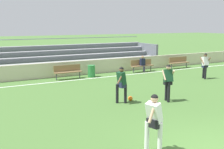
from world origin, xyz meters
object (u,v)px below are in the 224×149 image
at_px(bench_near_bin, 179,61).
at_px(bench_centre_sideline, 142,64).
at_px(soccer_ball, 130,98).
at_px(spectator_seated, 143,63).
at_px(bench_far_left, 68,71).
at_px(player_dark_deep_cover, 168,80).
at_px(player_dark_overlapping, 121,82).
at_px(trash_bin, 91,71).
at_px(bleacher_stand, 59,57).
at_px(player_white_pressing_high, 205,64).
at_px(player_white_trailing_run, 154,118).

height_order(bench_near_bin, bench_centre_sideline, same).
bearing_deg(soccer_ball, spectator_seated, 51.70).
xyz_separation_m(bench_far_left, player_dark_deep_cover, (2.40, -7.08, 0.48)).
relative_size(spectator_seated, player_dark_overlapping, 0.73).
bearing_deg(bench_far_left, soccer_ball, -81.45).
height_order(bench_far_left, trash_bin, bench_far_left).
height_order(bleacher_stand, player_dark_overlapping, bleacher_stand).
bearing_deg(player_white_pressing_high, player_dark_deep_cover, -151.41).
height_order(trash_bin, player_dark_deep_cover, player_dark_deep_cover).
bearing_deg(soccer_ball, bench_centre_sideline, 52.23).
height_order(bench_far_left, bench_near_bin, same).
relative_size(bench_centre_sideline, player_white_trailing_run, 1.09).
bearing_deg(bench_near_bin, player_white_trailing_run, -134.06).
relative_size(player_dark_overlapping, soccer_ball, 7.51).
xyz_separation_m(bench_far_left, player_dark_overlapping, (0.38, -6.35, 0.44)).
relative_size(bench_near_bin, spectator_seated, 1.49).
relative_size(bleacher_stand, trash_bin, 20.72).
bearing_deg(soccer_ball, player_dark_deep_cover, -30.35).
bearing_deg(bench_near_bin, bench_far_left, 180.00).
xyz_separation_m(player_white_trailing_run, player_white_pressing_high, (9.05, 6.75, 0.01)).
height_order(bleacher_stand, player_white_trailing_run, bleacher_stand).
height_order(bench_far_left, spectator_seated, spectator_seated).
xyz_separation_m(bench_centre_sideline, trash_bin, (-4.13, -0.10, -0.15)).
bearing_deg(bench_near_bin, bench_centre_sideline, 180.00).
bearing_deg(bleacher_stand, player_dark_overlapping, -90.80).
distance_m(spectator_seated, soccer_ball, 7.80).
height_order(bleacher_stand, trash_bin, bleacher_stand).
height_order(player_dark_overlapping, player_white_pressing_high, player_white_pressing_high).
bearing_deg(spectator_seated, bleacher_stand, 143.89).
bearing_deg(trash_bin, player_dark_overlapping, -101.25).
bearing_deg(player_white_trailing_run, bench_near_bin, 45.94).
bearing_deg(player_dark_overlapping, player_white_trailing_run, -108.92).
distance_m(bleacher_stand, player_white_pressing_high, 10.72).
xyz_separation_m(spectator_seated, player_white_trailing_run, (-6.91, -10.72, 0.28)).
relative_size(bleacher_stand, bench_near_bin, 9.20).
bearing_deg(trash_bin, bleacher_stand, 106.16).
height_order(bench_near_bin, player_white_trailing_run, player_white_trailing_run).
distance_m(bench_centre_sideline, player_white_pressing_high, 4.63).
bearing_deg(soccer_ball, bleacher_stand, 92.39).
relative_size(player_white_trailing_run, player_white_pressing_high, 0.99).
distance_m(bench_near_bin, trash_bin, 7.71).
bearing_deg(player_dark_overlapping, trash_bin, 78.75).
xyz_separation_m(bleacher_stand, trash_bin, (1.10, -3.80, -0.58)).
relative_size(player_dark_overlapping, player_white_pressing_high, 0.99).
relative_size(bench_centre_sideline, soccer_ball, 8.18).
bearing_deg(bench_near_bin, player_dark_overlapping, -144.65).
relative_size(bench_near_bin, player_white_trailing_run, 1.09).
height_order(bench_centre_sideline, player_dark_deep_cover, player_dark_deep_cover).
distance_m(player_dark_deep_cover, player_white_pressing_high, 6.25).
height_order(bench_far_left, player_white_pressing_high, player_white_pressing_high).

